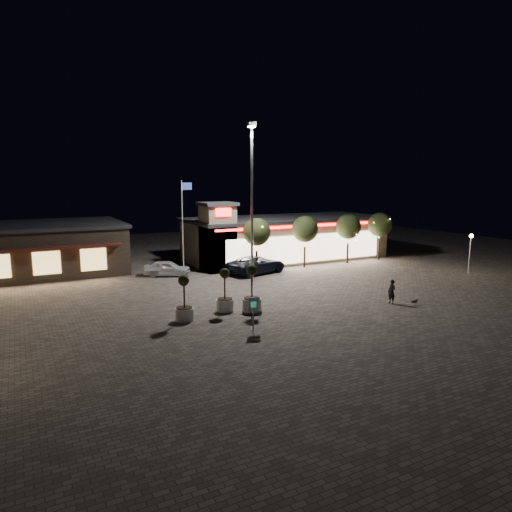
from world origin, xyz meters
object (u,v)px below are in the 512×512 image
pickup_truck (256,264)px  pedestrian (392,292)px  white_sedan (167,268)px  planter_mid (225,298)px  valet_sign (253,307)px  planter_left (184,306)px

pickup_truck → pedestrian: pedestrian is taller
pickup_truck → white_sedan: bearing=55.4°
planter_mid → valet_sign: size_ratio=1.51×
planter_left → planter_mid: 2.94m
pickup_truck → pedestrian: bearing=178.7°
pickup_truck → white_sedan: 7.62m
planter_mid → valet_sign: 4.01m
planter_mid → valet_sign: (-0.08, -3.99, 0.42)m
pickup_truck → planter_left: bearing=119.8°
pedestrian → planter_mid: size_ratio=0.60×
pickup_truck → white_sedan: size_ratio=1.44×
valet_sign → pedestrian: bearing=2.3°
white_sedan → pedestrian: bearing=-119.8°
pickup_truck → planter_left: size_ratio=2.10×
pickup_truck → white_sedan: pickup_truck is taller
pickup_truck → planter_mid: planter_mid is taller
pedestrian → planter_mid: 10.92m
pickup_truck → planter_left: 14.10m
white_sedan → valet_sign: valet_sign is taller
pedestrian → valet_sign: (-10.40, -0.42, 0.44)m
white_sedan → pedestrian: pedestrian is taller
white_sedan → pedestrian: (10.44, -15.37, 0.14)m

